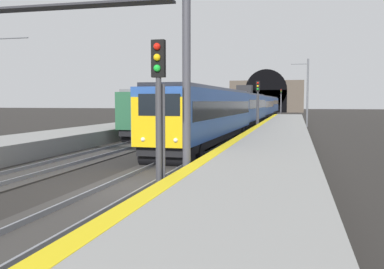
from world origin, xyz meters
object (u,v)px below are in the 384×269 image
Objects in this scene: train_adjacent_platform at (198,108)px; railway_signal_near at (159,106)px; train_main_approaching at (253,107)px; catenary_mast_near at (307,92)px; railway_signal_mid at (258,101)px; railway_signal_far at (281,99)px; overhead_signal_gantry at (62,32)px.

train_adjacent_platform is 8.11× the size of railway_signal_near.
train_main_approaching is 9.88× the size of catenary_mast_near.
railway_signal_near is (-45.38, -1.80, 0.67)m from train_main_approaching.
railway_signal_mid is (31.83, 0.00, 0.16)m from railway_signal_near.
railway_signal_far is 0.64× the size of overhead_signal_gantry.
train_main_approaching is 11.30m from train_adjacent_platform.
overhead_signal_gantry is (2.36, 4.38, 2.59)m from railway_signal_near.
train_adjacent_platform is at bearing 114.73° from catenary_mast_near.
train_main_approaching reaches higher than railway_signal_near.
railway_signal_far reaches higher than railway_signal_mid.
catenary_mast_near reaches higher than railway_signal_far.
railway_signal_far is (61.07, -6.95, 1.36)m from train_adjacent_platform.
train_adjacent_platform is 7.82m from railway_signal_mid.
train_adjacent_platform is 36.01m from railway_signal_near.
railway_signal_near is at bearing -118.31° from overhead_signal_gantry.
catenary_mast_near reaches higher than overhead_signal_gantry.
train_adjacent_platform is (-10.06, 5.16, 0.00)m from train_main_approaching.
train_main_approaching is 13.13× the size of railway_signal_far.
railway_signal_mid is at bearing 0.00° from railway_signal_far.
train_adjacent_platform is 4.83× the size of catenary_mast_near.
overhead_signal_gantry reaches higher than railway_signal_near.
overhead_signal_gantry is (-29.48, 4.38, 2.43)m from railway_signal_mid.
railway_signal_far is at bearing -5.74° from train_adjacent_platform.
railway_signal_near is at bearing 0.00° from railway_signal_mid.
catenary_mast_near reaches higher than railway_signal_near.
overhead_signal_gantry is at bearing -2.66° from railway_signal_far.
railway_signal_near is 0.60× the size of catenary_mast_near.
railway_signal_mid reaches higher than train_main_approaching.
catenary_mast_near is at bearing 150.99° from railway_signal_mid.
railway_signal_far reaches higher than train_adjacent_platform.
overhead_signal_gantry is at bearing -2.00° from train_main_approaching.
railway_signal_far is 55.80m from catenary_mast_near.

